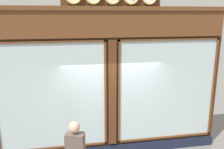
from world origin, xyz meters
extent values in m
cube|color=#4C2B16|center=(0.00, -0.15, 1.88)|extent=(5.83, 0.30, 3.76)
cube|color=brown|center=(0.00, 0.04, 3.45)|extent=(5.71, 0.08, 0.62)
cube|color=brown|center=(0.00, 0.02, 3.81)|extent=(5.95, 0.20, 0.10)
cube|color=silver|center=(-1.48, 0.01, 1.72)|extent=(2.56, 0.02, 2.64)
cube|color=brown|center=(-1.48, 0.04, 3.06)|extent=(2.66, 0.04, 0.05)
cube|color=brown|center=(-1.48, 0.04, 0.37)|extent=(2.66, 0.04, 0.05)
cube|color=brown|center=(-2.79, 0.04, 1.72)|extent=(0.05, 0.04, 2.74)
cube|color=brown|center=(-0.18, 0.04, 1.72)|extent=(0.05, 0.04, 2.74)
cube|color=silver|center=(1.48, 0.01, 1.72)|extent=(2.56, 0.02, 2.64)
cube|color=brown|center=(1.48, 0.04, 3.06)|extent=(2.66, 0.04, 0.05)
cube|color=brown|center=(1.48, 0.04, 0.37)|extent=(2.66, 0.04, 0.05)
cube|color=brown|center=(0.18, 0.04, 1.72)|extent=(0.05, 0.04, 2.74)
cube|color=#4C2B16|center=(0.00, 0.03, 1.72)|extent=(0.20, 0.10, 2.74)
cube|color=brown|center=(1.00, 1.44, 1.13)|extent=(0.41, 0.31, 0.62)
sphere|color=tan|center=(1.00, 1.44, 1.58)|extent=(0.22, 0.22, 0.22)
camera|label=1|loc=(1.05, 5.74, 3.67)|focal=38.84mm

